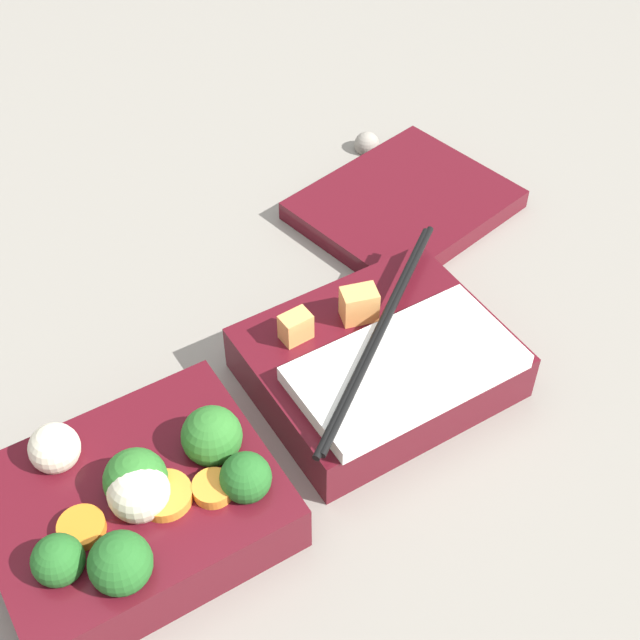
% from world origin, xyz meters
% --- Properties ---
extents(ground_plane, '(3.00, 3.00, 0.00)m').
position_xyz_m(ground_plane, '(0.00, 0.00, 0.00)').
color(ground_plane, gray).
extents(bento_tray_vegetable, '(0.17, 0.14, 0.07)m').
position_xyz_m(bento_tray_vegetable, '(-0.09, -0.02, 0.03)').
color(bento_tray_vegetable, '#510F19').
rests_on(bento_tray_vegetable, ground_plane).
extents(bento_tray_rice, '(0.19, 0.14, 0.06)m').
position_xyz_m(bento_tray_rice, '(0.10, -0.01, 0.02)').
color(bento_tray_rice, '#510F19').
rests_on(bento_tray_rice, ground_plane).
extents(bento_lid, '(0.19, 0.17, 0.02)m').
position_xyz_m(bento_lid, '(0.23, 0.15, 0.01)').
color(bento_lid, '#510F19').
rests_on(bento_lid, ground_plane).
extents(pebble_1, '(0.02, 0.02, 0.02)m').
position_xyz_m(pebble_1, '(0.25, 0.24, 0.01)').
color(pebble_1, gray).
rests_on(pebble_1, ground_plane).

